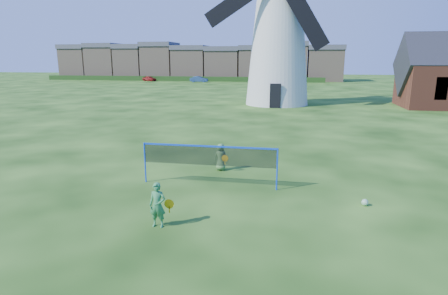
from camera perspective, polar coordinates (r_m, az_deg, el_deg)
ground at (r=13.34m, az=-1.24°, el=-6.74°), size 220.00×220.00×0.00m
windmill at (r=39.20m, az=8.43°, el=16.48°), size 14.19×6.42×19.49m
badminton_net at (r=13.55m, az=-2.36°, el=-1.37°), size 5.05×0.05×1.55m
player_girl at (r=10.58m, az=-10.23°, el=-8.75°), size 0.66×0.35×1.29m
player_boy at (r=15.62m, az=-0.49°, el=-1.48°), size 0.67×0.46×1.15m
play_ball at (r=12.87m, az=20.95°, el=-7.93°), size 0.22×0.22×0.22m
terraced_houses at (r=87.22m, az=-4.63°, el=13.03°), size 65.07×8.40×8.40m
hedge at (r=82.12m, az=-7.08°, el=10.51°), size 62.00×0.80×1.00m
car_left at (r=82.52m, az=-11.47°, el=10.40°), size 3.52×2.50×1.11m
car_right at (r=77.31m, az=-3.88°, el=10.48°), size 3.70×1.45×1.20m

